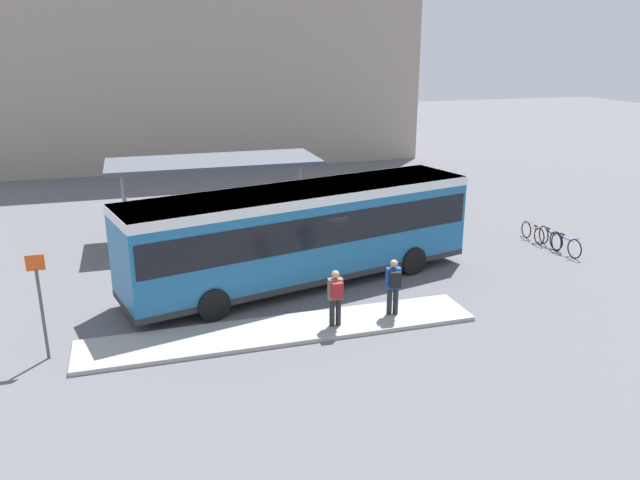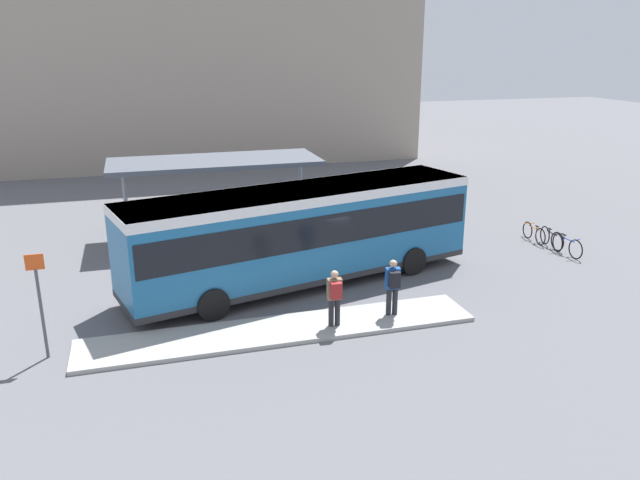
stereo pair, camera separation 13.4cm
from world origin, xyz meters
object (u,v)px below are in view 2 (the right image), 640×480
Objects in this scene: bicycle_black at (551,239)px; bicycle_orange at (534,233)px; platform_sign at (40,301)px; pedestrian_companion at (335,295)px; city_bus at (303,229)px; bicycle_blue at (566,245)px; pedestrian_waiting at (393,284)px.

bicycle_black is 1.04× the size of bicycle_orange.
platform_sign is at bearing 108.69° from bicycle_orange.
city_bus is at bearing 2.31° from pedestrian_companion.
bicycle_blue is 1.07× the size of bicycle_orange.
pedestrian_companion is 11.39m from bicycle_black.
pedestrian_waiting is 9.93m from bicycle_orange.
pedestrian_companion is (-0.09, -3.74, -0.82)m from city_bus.
bicycle_blue is at bearing -170.35° from bicycle_orange.
platform_sign is (-17.97, -3.15, 1.18)m from bicycle_blue.
city_bus is 7.35× the size of bicycle_orange.
bicycle_black is at bearing -62.40° from pedestrian_companion.
bicycle_orange is (10.13, 1.74, -1.53)m from city_bus.
platform_sign reaches higher than bicycle_black.
bicycle_black is (10.40, 4.60, -0.69)m from pedestrian_companion.
bicycle_orange is at bearing -4.37° from city_bus.
city_bus reaches higher than bicycle_orange.
pedestrian_companion is 11.63m from bicycle_orange.
bicycle_orange is (10.23, 5.48, -0.70)m from pedestrian_companion.
bicycle_blue is at bearing 9.95° from platform_sign.
pedestrian_waiting reaches higher than bicycle_orange.
platform_sign is (-7.64, -3.18, -0.33)m from city_bus.
bicycle_black is at bearing 179.65° from bicycle_blue.
bicycle_blue reaches higher than bicycle_black.
bicycle_blue is at bearing 9.91° from bicycle_black.
bicycle_blue is 18.29m from platform_sign.
pedestrian_companion is 7.58m from platform_sign.
pedestrian_companion is at bearing -58.19° from bicycle_black.
city_bus is at bearing 35.14° from pedestrian_waiting.
pedestrian_waiting is at bearing 125.23° from bicycle_orange.
pedestrian_waiting reaches higher than bicycle_black.
platform_sign is (-9.38, 0.33, 0.47)m from pedestrian_waiting.
bicycle_orange is (8.40, 5.25, -0.73)m from pedestrian_waiting.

